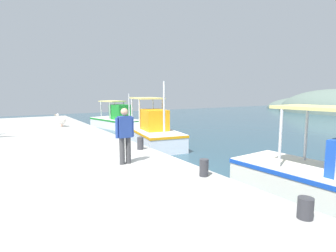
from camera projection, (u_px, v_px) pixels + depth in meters
The scene contains 10 objects.
quay_pier at pixel (0, 195), 6.62m from camera, with size 36.00×10.00×0.80m, color #9E9E99.
distant_hill_nearest at pixel (322, 110), 43.66m from camera, with size 19.59×12.13×4.63m, color #596B60.
distant_hill_second at pixel (336, 113), 37.28m from camera, with size 17.15×10.06×6.80m, color #596B60.
fishing_boat_nearest at pixel (116, 120), 21.70m from camera, with size 5.54×2.95×2.85m.
fishing_boat_second at pixel (150, 132), 15.03m from camera, with size 6.39×3.01×3.50m.
pelican at pixel (61, 120), 16.53m from camera, with size 0.89×0.73×0.82m.
fisherman_standing at pixel (125, 134), 7.90m from camera, with size 0.24×0.59×1.70m.
mooring_bollard_nearest at pixel (140, 143), 9.98m from camera, with size 0.24×0.24×0.48m, color #333338.
mooring_bollard_second at pixel (204, 168), 6.82m from camera, with size 0.24×0.24×0.45m, color #333338.
mooring_bollard_third at pixel (305, 208), 4.53m from camera, with size 0.27×0.27×0.37m, color #333338.
Camera 1 is at (7.63, -4.75, 2.98)m, focal length 28.09 mm.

